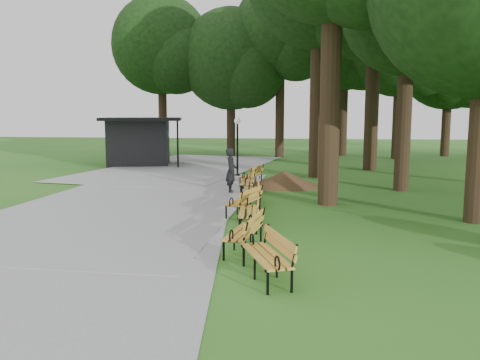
# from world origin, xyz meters

# --- Properties ---
(ground) EXTENTS (100.00, 100.00, 0.00)m
(ground) POSITION_xyz_m (0.00, 0.00, 0.00)
(ground) COLOR #29651D
(ground) RESTS_ON ground
(path) EXTENTS (12.00, 38.00, 0.06)m
(path) POSITION_xyz_m (-4.00, 3.00, 0.03)
(path) COLOR #939396
(path) RESTS_ON ground
(person) EXTENTS (0.47, 0.68, 1.78)m
(person) POSITION_xyz_m (-0.77, 5.15, 0.89)
(person) COLOR black
(person) RESTS_ON ground
(kiosk) EXTENTS (5.42, 4.96, 2.92)m
(kiosk) POSITION_xyz_m (-7.94, 15.17, 1.46)
(kiosk) COLOR black
(kiosk) RESTS_ON ground
(lamp_post) EXTENTS (0.32, 0.32, 2.95)m
(lamp_post) POSITION_xyz_m (-1.20, 10.39, 2.14)
(lamp_post) COLOR black
(lamp_post) RESTS_ON ground
(dirt_mound) EXTENTS (2.64, 2.64, 0.70)m
(dirt_mound) POSITION_xyz_m (1.30, 7.00, 0.35)
(dirt_mound) COLOR #47301C
(dirt_mound) RESTS_ON ground
(bench_0) EXTENTS (1.29, 2.00, 0.88)m
(bench_0) POSITION_xyz_m (1.33, -4.93, 0.44)
(bench_0) COLOR gold
(bench_0) RESTS_ON ground
(bench_1) EXTENTS (0.90, 1.97, 0.88)m
(bench_1) POSITION_xyz_m (0.69, -3.10, 0.44)
(bench_1) COLOR gold
(bench_1) RESTS_ON ground
(bench_2) EXTENTS (0.79, 1.95, 0.88)m
(bench_2) POSITION_xyz_m (0.56, -0.73, 0.44)
(bench_2) COLOR gold
(bench_2) RESTS_ON ground
(bench_3) EXTENTS (1.15, 2.00, 0.88)m
(bench_3) POSITION_xyz_m (0.23, 0.86, 0.44)
(bench_3) COLOR gold
(bench_3) RESTS_ON ground
(bench_4) EXTENTS (0.82, 1.95, 0.88)m
(bench_4) POSITION_xyz_m (0.25, 2.90, 0.44)
(bench_4) COLOR gold
(bench_4) RESTS_ON ground
(bench_5) EXTENTS (0.76, 1.94, 0.88)m
(bench_5) POSITION_xyz_m (-0.12, 5.19, 0.44)
(bench_5) COLOR gold
(bench_5) RESTS_ON ground
(bench_6) EXTENTS (1.05, 1.99, 0.88)m
(bench_6) POSITION_xyz_m (-0.19, 7.29, 0.44)
(bench_6) COLOR gold
(bench_6) RESTS_ON ground
(lawn_tree_1) EXTENTS (5.33, 5.33, 9.95)m
(lawn_tree_1) POSITION_xyz_m (6.06, 6.58, 7.23)
(lawn_tree_1) COLOR black
(lawn_tree_1) RESTS_ON ground
(tree_backdrop) EXTENTS (38.16, 10.15, 16.37)m
(tree_backdrop) POSITION_xyz_m (6.76, 22.92, 8.19)
(tree_backdrop) COLOR black
(tree_backdrop) RESTS_ON ground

